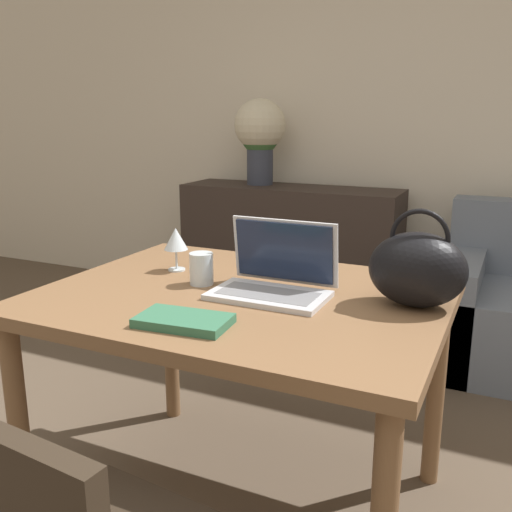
{
  "coord_description": "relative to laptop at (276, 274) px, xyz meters",
  "views": [
    {
      "loc": [
        0.62,
        -0.8,
        1.28
      ],
      "look_at": [
        -0.07,
        0.68,
        0.87
      ],
      "focal_mm": 40.0,
      "sensor_mm": 36.0,
      "label": 1
    }
  ],
  "objects": [
    {
      "name": "wall_back",
      "position": [
        0.02,
        2.11,
        0.54
      ],
      "size": [
        10.0,
        0.06,
        2.7
      ],
      "color": "beige",
      "rests_on": "ground_plane"
    },
    {
      "name": "dining_table",
      "position": [
        -0.09,
        -0.04,
        -0.15
      ],
      "size": [
        1.2,
        0.93,
        0.75
      ],
      "color": "brown",
      "rests_on": "ground_plane"
    },
    {
      "name": "sideboard",
      "position": [
        -0.67,
        1.8,
        -0.39
      ],
      "size": [
        1.39,
        0.4,
        0.83
      ],
      "color": "#332823",
      "rests_on": "ground_plane"
    },
    {
      "name": "laptop",
      "position": [
        0.0,
        0.0,
        0.0
      ],
      "size": [
        0.34,
        0.24,
        0.22
      ],
      "color": "silver",
      "rests_on": "dining_table"
    },
    {
      "name": "drinking_glass",
      "position": [
        -0.25,
        -0.02,
        -0.01
      ],
      "size": [
        0.08,
        0.08,
        0.1
      ],
      "color": "silver",
      "rests_on": "dining_table"
    },
    {
      "name": "wine_glass",
      "position": [
        -0.41,
        0.09,
        0.05
      ],
      "size": [
        0.08,
        0.08,
        0.15
      ],
      "color": "silver",
      "rests_on": "dining_table"
    },
    {
      "name": "handbag",
      "position": [
        0.4,
        0.06,
        0.05
      ],
      "size": [
        0.27,
        0.2,
        0.28
      ],
      "color": "black",
      "rests_on": "dining_table"
    },
    {
      "name": "flower_vase",
      "position": [
        -0.9,
        1.83,
        0.35
      ],
      "size": [
        0.33,
        0.33,
        0.54
      ],
      "color": "#333847",
      "rests_on": "sideboard"
    },
    {
      "name": "book",
      "position": [
        -0.11,
        -0.35,
        -0.05
      ],
      "size": [
        0.25,
        0.16,
        0.02
      ],
      "rotation": [
        0.0,
        0.0,
        0.09
      ],
      "color": "#336B4C",
      "rests_on": "dining_table"
    }
  ]
}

